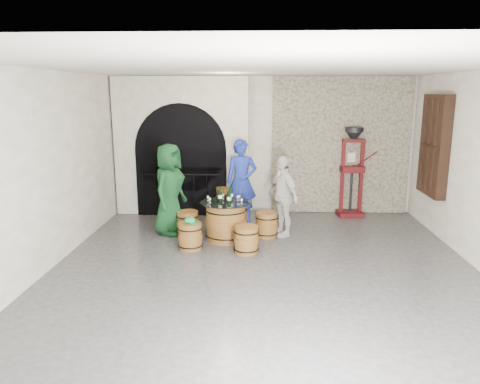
{
  "coord_description": "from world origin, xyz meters",
  "views": [
    {
      "loc": [
        -0.08,
        -6.78,
        2.86
      ],
      "look_at": [
        -0.44,
        1.34,
        1.05
      ],
      "focal_mm": 34.0,
      "sensor_mm": 36.0,
      "label": 1
    }
  ],
  "objects_px": {
    "person_green": "(169,189)",
    "wine_bottle_center": "(229,197)",
    "barrel_stool_right": "(267,225)",
    "person_blue": "(241,182)",
    "wine_bottle_right": "(231,194)",
    "wine_bottle_left": "(220,195)",
    "side_barrel": "(227,203)",
    "barrel_stool_near_left": "(190,236)",
    "barrel_table": "(226,221)",
    "barrel_stool_far": "(237,216)",
    "person_white": "(283,196)",
    "barrel_stool_left": "(188,223)",
    "corking_press": "(352,165)",
    "barrel_stool_near_right": "(246,240)"
  },
  "relations": [
    {
      "from": "wine_bottle_left",
      "to": "wine_bottle_right",
      "type": "relative_size",
      "value": 1.0
    },
    {
      "from": "barrel_stool_left",
      "to": "wine_bottle_center",
      "type": "relative_size",
      "value": 1.53
    },
    {
      "from": "barrel_table",
      "to": "person_blue",
      "type": "xyz_separation_m",
      "value": [
        0.25,
        1.21,
        0.55
      ]
    },
    {
      "from": "barrel_stool_near_right",
      "to": "wine_bottle_left",
      "type": "height_order",
      "value": "wine_bottle_left"
    },
    {
      "from": "wine_bottle_right",
      "to": "person_white",
      "type": "bearing_deg",
      "value": 9.54
    },
    {
      "from": "person_green",
      "to": "side_barrel",
      "type": "relative_size",
      "value": 2.63
    },
    {
      "from": "wine_bottle_right",
      "to": "person_green",
      "type": "bearing_deg",
      "value": 170.44
    },
    {
      "from": "barrel_stool_far",
      "to": "person_white",
      "type": "height_order",
      "value": "person_white"
    },
    {
      "from": "barrel_stool_far",
      "to": "barrel_stool_right",
      "type": "xyz_separation_m",
      "value": [
        0.63,
        -0.58,
        0.0
      ]
    },
    {
      "from": "barrel_table",
      "to": "side_barrel",
      "type": "distance_m",
      "value": 1.63
    },
    {
      "from": "barrel_table",
      "to": "barrel_stool_near_left",
      "type": "distance_m",
      "value": 0.85
    },
    {
      "from": "barrel_stool_near_right",
      "to": "corking_press",
      "type": "relative_size",
      "value": 0.24
    },
    {
      "from": "barrel_stool_far",
      "to": "barrel_stool_left",
      "type": "bearing_deg",
      "value": -149.83
    },
    {
      "from": "barrel_table",
      "to": "side_barrel",
      "type": "bearing_deg",
      "value": 93.67
    },
    {
      "from": "wine_bottle_left",
      "to": "corking_press",
      "type": "relative_size",
      "value": 0.16
    },
    {
      "from": "barrel_table",
      "to": "barrel_stool_far",
      "type": "bearing_deg",
      "value": 78.16
    },
    {
      "from": "person_green",
      "to": "person_blue",
      "type": "distance_m",
      "value": 1.65
    },
    {
      "from": "wine_bottle_center",
      "to": "wine_bottle_right",
      "type": "distance_m",
      "value": 0.29
    },
    {
      "from": "barrel_stool_near_left",
      "to": "wine_bottle_left",
      "type": "xyz_separation_m",
      "value": [
        0.51,
        0.59,
        0.65
      ]
    },
    {
      "from": "person_white",
      "to": "wine_bottle_right",
      "type": "relative_size",
      "value": 5.01
    },
    {
      "from": "barrel_stool_near_left",
      "to": "barrel_stool_left",
      "type": "bearing_deg",
      "value": 102.29
    },
    {
      "from": "barrel_stool_right",
      "to": "barrel_stool_far",
      "type": "bearing_deg",
      "value": 137.46
    },
    {
      "from": "person_blue",
      "to": "wine_bottle_left",
      "type": "distance_m",
      "value": 1.24
    },
    {
      "from": "wine_bottle_left",
      "to": "person_blue",
      "type": "bearing_deg",
      "value": 72.94
    },
    {
      "from": "barrel_stool_far",
      "to": "barrel_stool_near_left",
      "type": "bearing_deg",
      "value": -119.72
    },
    {
      "from": "barrel_stool_near_left",
      "to": "barrel_table",
      "type": "bearing_deg",
      "value": 42.4
    },
    {
      "from": "barrel_stool_near_left",
      "to": "corking_press",
      "type": "xyz_separation_m",
      "value": [
        3.39,
        2.44,
        0.95
      ]
    },
    {
      "from": "barrel_stool_far",
      "to": "corking_press",
      "type": "xyz_separation_m",
      "value": [
        2.6,
        1.06,
        0.95
      ]
    },
    {
      "from": "person_green",
      "to": "wine_bottle_right",
      "type": "distance_m",
      "value": 1.28
    },
    {
      "from": "barrel_stool_far",
      "to": "person_white",
      "type": "distance_m",
      "value": 1.2
    },
    {
      "from": "barrel_table",
      "to": "wine_bottle_left",
      "type": "xyz_separation_m",
      "value": [
        -0.11,
        0.03,
        0.52
      ]
    },
    {
      "from": "wine_bottle_center",
      "to": "side_barrel",
      "type": "relative_size",
      "value": 0.46
    },
    {
      "from": "barrel_stool_far",
      "to": "person_green",
      "type": "relative_size",
      "value": 0.27
    },
    {
      "from": "barrel_stool_right",
      "to": "person_blue",
      "type": "distance_m",
      "value": 1.31
    },
    {
      "from": "barrel_stool_near_left",
      "to": "person_white",
      "type": "bearing_deg",
      "value": 27.48
    },
    {
      "from": "barrel_table",
      "to": "person_green",
      "type": "bearing_deg",
      "value": 162.18
    },
    {
      "from": "barrel_table",
      "to": "person_white",
      "type": "xyz_separation_m",
      "value": [
        1.11,
        0.33,
        0.44
      ]
    },
    {
      "from": "side_barrel",
      "to": "corking_press",
      "type": "bearing_deg",
      "value": 5.02
    },
    {
      "from": "person_blue",
      "to": "wine_bottle_left",
      "type": "relative_size",
      "value": 5.69
    },
    {
      "from": "barrel_stool_near_right",
      "to": "wine_bottle_right",
      "type": "bearing_deg",
      "value": 110.47
    },
    {
      "from": "barrel_table",
      "to": "barrel_stool_far",
      "type": "relative_size",
      "value": 1.99
    },
    {
      "from": "barrel_stool_near_left",
      "to": "wine_bottle_left",
      "type": "relative_size",
      "value": 1.53
    },
    {
      "from": "person_blue",
      "to": "barrel_stool_right",
      "type": "bearing_deg",
      "value": -64.14
    },
    {
      "from": "side_barrel",
      "to": "wine_bottle_right",
      "type": "bearing_deg",
      "value": -82.34
    },
    {
      "from": "barrel_stool_near_right",
      "to": "wine_bottle_right",
      "type": "relative_size",
      "value": 1.53
    },
    {
      "from": "barrel_stool_right",
      "to": "person_white",
      "type": "height_order",
      "value": "person_white"
    },
    {
      "from": "person_blue",
      "to": "wine_bottle_right",
      "type": "xyz_separation_m",
      "value": [
        -0.16,
        -1.05,
        -0.03
      ]
    },
    {
      "from": "barrel_stool_near_right",
      "to": "wine_bottle_center",
      "type": "relative_size",
      "value": 1.53
    },
    {
      "from": "wine_bottle_center",
      "to": "wine_bottle_right",
      "type": "xyz_separation_m",
      "value": [
        0.02,
        0.29,
        0.0
      ]
    },
    {
      "from": "person_green",
      "to": "wine_bottle_center",
      "type": "bearing_deg",
      "value": -93.67
    }
  ]
}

